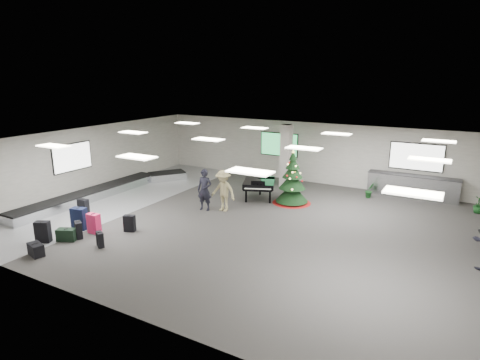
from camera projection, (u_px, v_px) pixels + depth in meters
The scene contains 19 objects.
ground at pixel (252, 223), 15.71m from camera, with size 18.00×18.00×0.00m, color #373532.
room_envelope at pixel (252, 160), 15.86m from camera, with size 18.02×14.02×3.21m.
baggage_carousel at pixel (108, 190), 19.30m from camera, with size 2.28×9.71×0.43m.
service_counter at pixel (412, 186), 18.80m from camera, with size 4.05×0.65×1.08m.
suitcase_0 at pixel (43, 232), 13.79m from camera, with size 0.55×0.46×0.78m.
suitcase_1 at pixel (79, 230), 14.17m from camera, with size 0.44×0.37×0.62m.
pink_suitcase at pixel (94, 223), 14.59m from camera, with size 0.48×0.28×0.76m.
suitcase_3 at pixel (130, 223), 14.77m from camera, with size 0.47×0.37×0.64m.
navy_suitcase at pixel (79, 219), 14.93m from camera, with size 0.61×0.44×0.86m.
green_duffel at pixel (67, 235), 13.97m from camera, with size 0.72×0.57×0.45m.
suitcase_7 at pixel (100, 239), 13.46m from camera, with size 0.40×0.34×0.53m.
suitcase_8 at pixel (83, 207), 16.58m from camera, with size 0.45×0.27×0.67m.
black_duffel at pixel (36, 250), 12.83m from camera, with size 0.67×0.47×0.42m.
christmas_tree at pixel (292, 185), 17.91m from camera, with size 1.73×1.73×2.47m.
grand_piano at pixel (259, 184), 18.52m from camera, with size 1.92×2.16×1.02m.
traveler_a at pixel (205, 190), 16.97m from camera, with size 0.65×0.43×1.78m, color black.
traveler_b at pixel (223, 191), 16.87m from camera, with size 1.15×0.66×1.77m, color #9C9060.
potted_plant_left at pixel (369, 190), 18.79m from camera, with size 0.39×0.32×0.71m, color #123918.
potted_plant_right at pixel (479, 205), 16.71m from camera, with size 0.40×0.40×0.71m, color #123918.
Camera 1 is at (6.81, -13.10, 5.63)m, focal length 30.00 mm.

